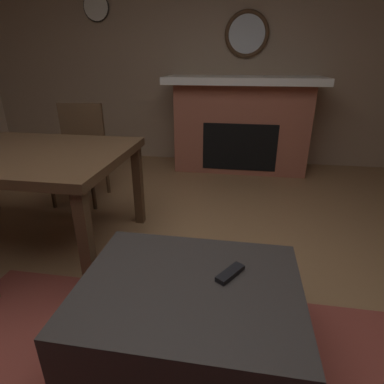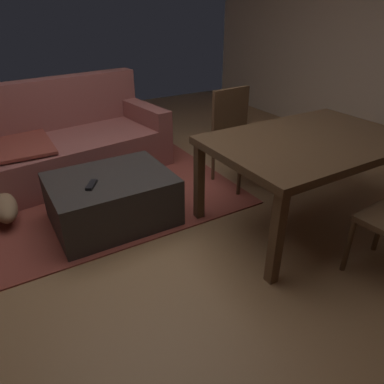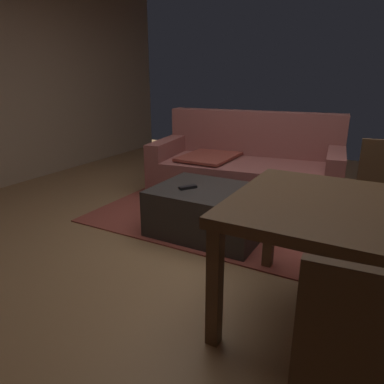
{
  "view_description": "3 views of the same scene",
  "coord_description": "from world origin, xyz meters",
  "px_view_note": "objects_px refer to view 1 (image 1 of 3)",
  "views": [
    {
      "loc": [
        -0.43,
        1.2,
        1.32
      ],
      "look_at": [
        -0.14,
        -0.59,
        0.55
      ],
      "focal_mm": 29.18,
      "sensor_mm": 36.0,
      "label": 1
    },
    {
      "loc": [
        -0.99,
        -2.43,
        1.68
      ],
      "look_at": [
        0.02,
        -0.74,
        0.61
      ],
      "focal_mm": 33.14,
      "sensor_mm": 36.0,
      "label": 2
    },
    {
      "loc": [
        1.09,
        -2.6,
        1.39
      ],
      "look_at": [
        -0.0,
        -0.63,
        0.65
      ],
      "focal_mm": 33.89,
      "sensor_mm": 36.0,
      "label": 3
    }
  ],
  "objects_px": {
    "tv_remote": "(230,273)",
    "fireplace": "(241,124)",
    "wall_clock": "(96,7)",
    "dining_chair_south": "(80,147)",
    "ottoman_coffee_table": "(189,320)",
    "round_wall_mirror": "(247,34)",
    "dining_table": "(15,161)"
  },
  "relations": [
    {
      "from": "tv_remote",
      "to": "fireplace",
      "type": "bearing_deg",
      "value": -56.48
    },
    {
      "from": "tv_remote",
      "to": "wall_clock",
      "type": "height_order",
      "value": "wall_clock"
    },
    {
      "from": "dining_chair_south",
      "to": "wall_clock",
      "type": "relative_size",
      "value": 2.72
    },
    {
      "from": "fireplace",
      "to": "ottoman_coffee_table",
      "type": "xyz_separation_m",
      "value": [
        0.16,
        2.9,
        -0.37
      ]
    },
    {
      "from": "ottoman_coffee_table",
      "to": "dining_chair_south",
      "type": "height_order",
      "value": "dining_chair_south"
    },
    {
      "from": "fireplace",
      "to": "round_wall_mirror",
      "type": "relative_size",
      "value": 3.44
    },
    {
      "from": "ottoman_coffee_table",
      "to": "wall_clock",
      "type": "xyz_separation_m",
      "value": [
        1.73,
        -3.18,
        1.72
      ]
    },
    {
      "from": "dining_chair_south",
      "to": "round_wall_mirror",
      "type": "bearing_deg",
      "value": -136.32
    },
    {
      "from": "dining_table",
      "to": "tv_remote",
      "type": "bearing_deg",
      "value": 155.56
    },
    {
      "from": "round_wall_mirror",
      "to": "ottoman_coffee_table",
      "type": "distance_m",
      "value": 3.48
    },
    {
      "from": "fireplace",
      "to": "dining_table",
      "type": "distance_m",
      "value": 2.61
    },
    {
      "from": "round_wall_mirror",
      "to": "tv_remote",
      "type": "distance_m",
      "value": 3.31
    },
    {
      "from": "tv_remote",
      "to": "dining_chair_south",
      "type": "bearing_deg",
      "value": -12.87
    },
    {
      "from": "dining_table",
      "to": "dining_chair_south",
      "type": "distance_m",
      "value": 0.93
    },
    {
      "from": "dining_table",
      "to": "dining_chair_south",
      "type": "relative_size",
      "value": 1.69
    },
    {
      "from": "round_wall_mirror",
      "to": "wall_clock",
      "type": "xyz_separation_m",
      "value": [
        1.89,
        0.0,
        0.33
      ]
    },
    {
      "from": "fireplace",
      "to": "ottoman_coffee_table",
      "type": "relative_size",
      "value": 1.89
    },
    {
      "from": "fireplace",
      "to": "tv_remote",
      "type": "xyz_separation_m",
      "value": [
        -0.01,
        2.81,
        -0.14
      ]
    },
    {
      "from": "ottoman_coffee_table",
      "to": "dining_chair_south",
      "type": "relative_size",
      "value": 1.04
    },
    {
      "from": "round_wall_mirror",
      "to": "tv_remote",
      "type": "bearing_deg",
      "value": 90.23
    },
    {
      "from": "round_wall_mirror",
      "to": "ottoman_coffee_table",
      "type": "height_order",
      "value": "round_wall_mirror"
    },
    {
      "from": "fireplace",
      "to": "round_wall_mirror",
      "type": "distance_m",
      "value": 1.06
    },
    {
      "from": "ottoman_coffee_table",
      "to": "dining_table",
      "type": "xyz_separation_m",
      "value": [
        1.38,
        -0.79,
        0.46
      ]
    },
    {
      "from": "ottoman_coffee_table",
      "to": "dining_chair_south",
      "type": "xyz_separation_m",
      "value": [
        1.39,
        -1.71,
        0.31
      ]
    },
    {
      "from": "round_wall_mirror",
      "to": "tv_remote",
      "type": "xyz_separation_m",
      "value": [
        -0.01,
        3.1,
        -1.17
      ]
    },
    {
      "from": "fireplace",
      "to": "ottoman_coffee_table",
      "type": "height_order",
      "value": "fireplace"
    },
    {
      "from": "round_wall_mirror",
      "to": "dining_table",
      "type": "bearing_deg",
      "value": 57.26
    },
    {
      "from": "round_wall_mirror",
      "to": "dining_chair_south",
      "type": "height_order",
      "value": "round_wall_mirror"
    },
    {
      "from": "dining_chair_south",
      "to": "wall_clock",
      "type": "distance_m",
      "value": 2.07
    },
    {
      "from": "round_wall_mirror",
      "to": "fireplace",
      "type": "bearing_deg",
      "value": 90.0
    },
    {
      "from": "fireplace",
      "to": "dining_table",
      "type": "bearing_deg",
      "value": 53.86
    },
    {
      "from": "dining_table",
      "to": "wall_clock",
      "type": "distance_m",
      "value": 2.73
    }
  ]
}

